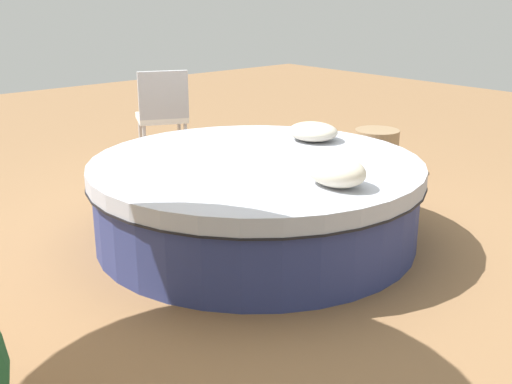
# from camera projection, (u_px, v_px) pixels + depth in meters

# --- Properties ---
(ground_plane) EXTENTS (16.00, 16.00, 0.00)m
(ground_plane) POSITION_uv_depth(u_px,v_px,m) (256.00, 238.00, 4.78)
(ground_plane) COLOR olive
(round_bed) EXTENTS (2.44, 2.44, 0.61)m
(round_bed) POSITION_uv_depth(u_px,v_px,m) (256.00, 199.00, 4.69)
(round_bed) COLOR navy
(round_bed) RESTS_ON ground_plane
(throw_pillow_0) EXTENTS (0.43, 0.31, 0.20)m
(throw_pillow_0) POSITION_uv_depth(u_px,v_px,m) (336.00, 171.00, 3.98)
(throw_pillow_0) COLOR beige
(throw_pillow_0) RESTS_ON round_bed
(throw_pillow_1) EXTENTS (0.42, 0.38, 0.15)m
(throw_pillow_1) POSITION_uv_depth(u_px,v_px,m) (313.00, 132.00, 5.17)
(throw_pillow_1) COLOR beige
(throw_pillow_1) RESTS_ON round_bed
(patio_chair) EXTENTS (0.67, 0.68, 0.98)m
(patio_chair) POSITION_uv_depth(u_px,v_px,m) (163.00, 109.00, 6.76)
(patio_chair) COLOR #B7B7BC
(patio_chair) RESTS_ON ground_plane
(side_table) EXTENTS (0.45, 0.45, 0.44)m
(side_table) POSITION_uv_depth(u_px,v_px,m) (376.00, 151.00, 6.42)
(side_table) COLOR #997A56
(side_table) RESTS_ON ground_plane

